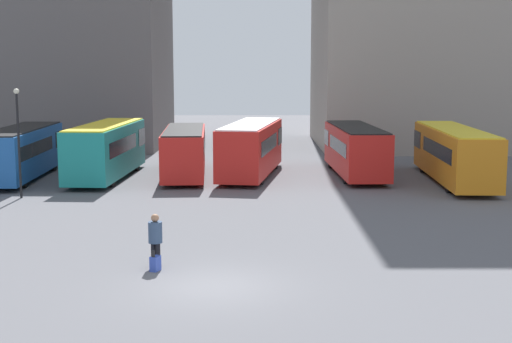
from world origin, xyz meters
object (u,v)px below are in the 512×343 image
bus_1 (109,149)px  lamp_post_0 (21,134)px  bus_0 (24,151)px  bus_4 (358,149)px  bus_3 (254,147)px  suitcase (158,263)px  bus_2 (187,150)px  bus_5 (456,153)px  traveler (158,235)px

bus_1 → lamp_post_0: bearing=158.5°
bus_0 → bus_4: bus_0 is taller
bus_4 → bus_1: bearing=92.4°
bus_1 → bus_4: bus_1 is taller
bus_3 → bus_4: size_ratio=1.01×
bus_4 → suitcase: bearing=154.1°
bus_0 → suitcase: bus_0 is taller
bus_2 → lamp_post_0: size_ratio=1.79×
bus_4 → bus_5: size_ratio=0.86×
bus_4 → lamp_post_0: (-18.20, -7.87, 1.63)m
bus_5 → suitcase: bearing=144.0°
bus_5 → bus_4: bearing=67.4°
bus_0 → traveler: (10.77, -19.27, -0.60)m
bus_4 → lamp_post_0: size_ratio=1.88×
bus_4 → suitcase: (-9.45, -21.16, -1.41)m
bus_3 → suitcase: (-3.01, -20.99, -1.51)m
bus_3 → traveler: bus_3 is taller
bus_0 → bus_1: bus_1 is taller
bus_0 → bus_3: bus_3 is taller
bus_4 → traveler: size_ratio=5.82×
bus_0 → bus_2: 9.79m
bus_4 → bus_5: bus_5 is taller
bus_2 → traveler: bearing=179.2°
bus_2 → bus_3: (4.09, 0.30, 0.17)m
traveler → lamp_post_0: 15.61m
bus_2 → suitcase: bus_2 is taller
bus_0 → suitcase: (10.82, -19.79, -1.41)m
bus_0 → bus_5: (25.67, -1.17, 0.05)m
suitcase → bus_0: bearing=51.4°
lamp_post_0 → bus_2: bearing=44.0°
bus_5 → traveler: bearing=143.1°
bus_2 → traveler: bus_2 is taller
traveler → lamp_post_0: lamp_post_0 is taller
bus_0 → bus_2: size_ratio=1.08×
lamp_post_0 → bus_0: bearing=107.8°
bus_5 → lamp_post_0: (-23.59, -5.33, 1.58)m
lamp_post_0 → suitcase: bearing=-56.7°
bus_2 → lamp_post_0: 10.79m
traveler → lamp_post_0: (-8.69, 12.78, 2.22)m
bus_1 → traveler: bearing=-161.1°
bus_2 → bus_4: 10.54m
bus_0 → traveler: bearing=-152.8°
bus_0 → lamp_post_0: bearing=-164.2°
bus_0 → lamp_post_0: size_ratio=1.93×
suitcase → lamp_post_0: 16.20m
bus_0 → bus_4: bearing=-88.1°
bus_5 → suitcase: 23.86m
traveler → bus_3: bearing=14.2°
traveler → suitcase: size_ratio=2.50×
bus_4 → lamp_post_0: lamp_post_0 is taller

